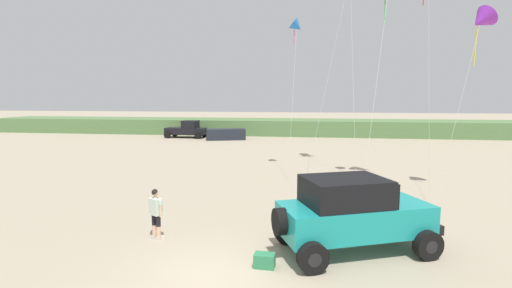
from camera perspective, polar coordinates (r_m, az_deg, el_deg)
name	(u,v)px	position (r m, az deg, el deg)	size (l,w,h in m)	color
ground_plane	(214,273)	(10.42, -6.46, -18.99)	(220.00, 220.00, 0.00)	tan
dune_ridge	(336,127)	(47.25, 12.06, 2.48)	(90.00, 6.74, 1.85)	#567A47
jeep	(353,213)	(11.57, 14.54, -10.09)	(5.00, 3.85, 2.26)	teal
person_watching	(156,211)	(12.66, -15.03, -9.86)	(0.56, 0.44, 1.67)	#DBB28E
cooler_box	(265,261)	(10.60, 1.31, -17.35)	(0.56, 0.36, 0.38)	#2D7F51
distant_pickup	(187,130)	(43.75, -10.46, 2.18)	(4.70, 2.60, 1.98)	black
distant_sedan	(226,134)	(41.05, -4.64, 1.49)	(4.20, 1.70, 1.20)	#1E232D
kite_purple_stunt	(481,21)	(19.96, 31.10, 15.83)	(3.18, 3.63, 8.58)	purple
kite_pink_ribbon	(297,27)	(23.54, 6.23, 17.38)	(1.16, 3.41, 9.33)	blue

